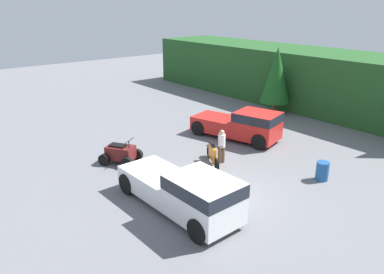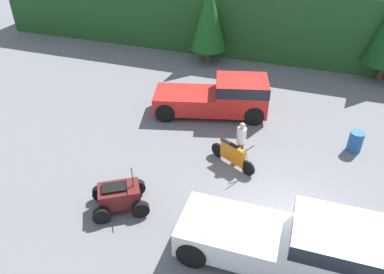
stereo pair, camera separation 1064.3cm
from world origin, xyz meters
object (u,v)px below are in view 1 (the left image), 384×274
(rider_person, at_px, (222,145))
(steel_barrel, at_px, (322,171))
(dirt_bike, at_px, (213,154))
(pickup_truck_red, at_px, (243,124))
(quad_atv, at_px, (121,153))
(pickup_truck_second, at_px, (186,191))

(rider_person, xyz_separation_m, steel_barrel, (4.35, 2.24, -0.52))
(dirt_bike, xyz_separation_m, rider_person, (0.21, 0.40, 0.47))
(pickup_truck_red, distance_m, quad_atv, 7.48)
(steel_barrel, bearing_deg, dirt_bike, -149.91)
(pickup_truck_second, bearing_deg, pickup_truck_red, 118.18)
(dirt_bike, relative_size, steel_barrel, 2.26)
(dirt_bike, distance_m, steel_barrel, 5.27)
(pickup_truck_second, height_order, quad_atv, pickup_truck_second)
(quad_atv, distance_m, steel_barrel, 9.81)
(pickup_truck_red, distance_m, pickup_truck_second, 8.92)
(dirt_bike, xyz_separation_m, steel_barrel, (4.56, 2.64, -0.05))
(pickup_truck_red, height_order, pickup_truck_second, same)
(dirt_bike, xyz_separation_m, quad_atv, (-3.05, -3.55, 0.00))
(pickup_truck_red, bearing_deg, pickup_truck_second, -75.51)
(pickup_truck_red, relative_size, dirt_bike, 2.83)
(pickup_truck_red, relative_size, rider_person, 3.17)
(pickup_truck_red, bearing_deg, dirt_bike, -83.33)
(pickup_truck_second, relative_size, quad_atv, 2.54)
(pickup_truck_red, relative_size, quad_atv, 2.45)
(steel_barrel, bearing_deg, quad_atv, -140.90)
(pickup_truck_red, height_order, quad_atv, pickup_truck_red)
(pickup_truck_second, bearing_deg, quad_atv, 174.22)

